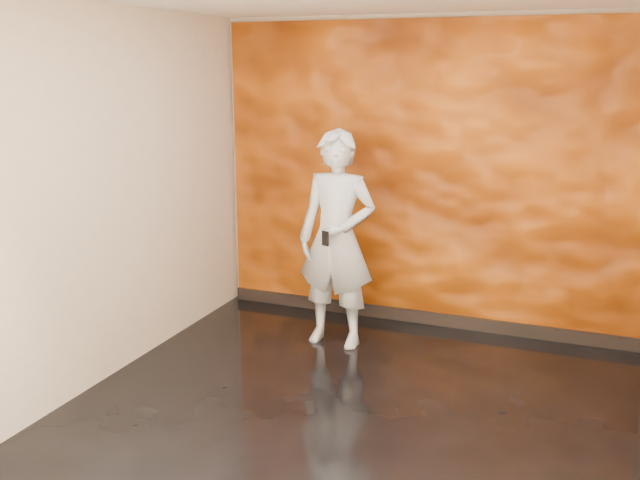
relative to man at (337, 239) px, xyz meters
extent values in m
cube|color=black|center=(0.59, -1.18, -0.93)|extent=(4.00, 4.00, 0.01)
cube|color=#BDA994|center=(0.59, 0.82, 0.47)|extent=(4.00, 0.02, 2.80)
cube|color=#BDA994|center=(0.59, -3.18, 0.47)|extent=(4.00, 0.02, 2.80)
cube|color=#BDA994|center=(-1.41, -1.18, 0.47)|extent=(0.02, 4.00, 2.80)
cube|color=#DA610C|center=(0.59, 0.78, 0.45)|extent=(3.90, 0.06, 2.75)
cube|color=black|center=(0.59, 0.74, -0.87)|extent=(3.90, 0.04, 0.12)
imported|color=#9CA1AB|center=(0.00, 0.00, 0.00)|extent=(0.69, 0.46, 1.86)
cube|color=black|center=(0.01, -0.29, 0.08)|extent=(0.07, 0.04, 0.12)
camera|label=1|loc=(2.03, -5.49, 1.45)|focal=40.00mm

